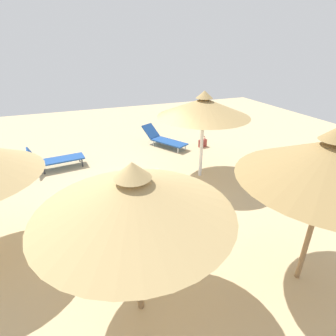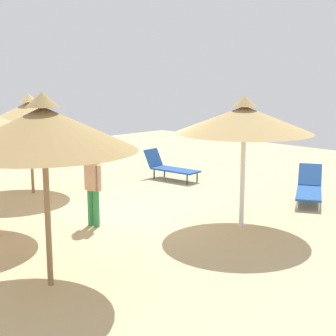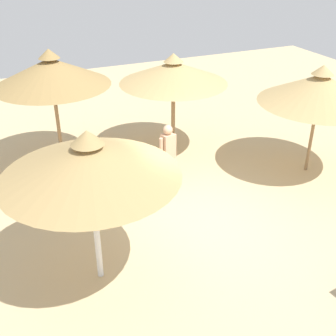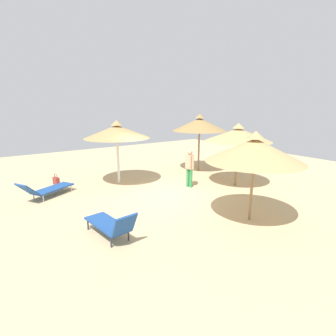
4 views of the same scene
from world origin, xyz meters
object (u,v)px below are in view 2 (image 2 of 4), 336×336
parasol_umbrella_back (44,129)px  lounge_chair_far_right (169,167)px  parasol_umbrella_front (244,120)px  lounge_chair_far_left (309,187)px  person_standing_edge (93,185)px  parasol_umbrella_near_right (29,114)px

parasol_umbrella_back → lounge_chair_far_right: parasol_umbrella_back is taller
parasol_umbrella_front → lounge_chair_far_left: (0.18, -3.03, -1.94)m
lounge_chair_far_left → person_standing_edge: 5.63m
parasol_umbrella_back → lounge_chair_far_left: 7.75m
parasol_umbrella_near_right → lounge_chair_far_left: (-5.62, -4.63, -1.79)m
parasol_umbrella_back → person_standing_edge: (1.99, -2.26, -1.51)m
parasol_umbrella_back → parasol_umbrella_near_right: parasol_umbrella_back is taller
parasol_umbrella_near_right → lounge_chair_far_right: (-1.31, -3.87, -1.74)m
parasol_umbrella_front → lounge_chair_far_right: parasol_umbrella_front is taller
parasol_umbrella_front → lounge_chair_far_left: size_ratio=1.31×
parasol_umbrella_back → person_standing_edge: size_ratio=1.84×
lounge_chair_far_right → lounge_chair_far_left: lounge_chair_far_right is taller
person_standing_edge → parasol_umbrella_front: bearing=-135.7°
person_standing_edge → parasol_umbrella_near_right: bearing=-9.2°
parasol_umbrella_front → lounge_chair_far_right: size_ratio=1.53×
parasol_umbrella_back → lounge_chair_far_right: (4.23, -6.70, -2.02)m
lounge_chair_far_left → person_standing_edge: size_ratio=1.33×
parasol_umbrella_back → lounge_chair_far_left: parasol_umbrella_back is taller
lounge_chair_far_left → parasol_umbrella_back: bearing=89.4°
parasol_umbrella_back → parasol_umbrella_near_right: bearing=-27.1°
person_standing_edge → lounge_chair_far_left: bearing=-111.6°
parasol_umbrella_near_right → parasol_umbrella_back: bearing=152.9°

